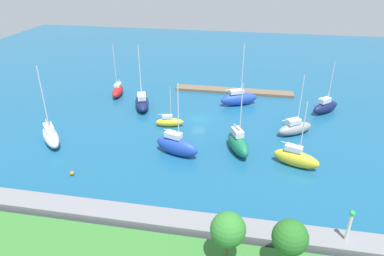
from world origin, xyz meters
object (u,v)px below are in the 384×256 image
Objects in this scene: sailboat_yellow_far_north at (169,122)px; park_tree_center at (290,238)px; sailboat_blue_lone_south at (177,145)px; sailboat_navy_near_pier at (325,107)px; sailboat_white_lone_north at (51,136)px; sailboat_gray_along_channel at (295,128)px; sailboat_red_outer_mooring at (118,91)px; sailboat_yellow_by_breakwater at (296,158)px; park_tree_east at (228,230)px; pier_dock at (234,91)px; sailboat_navy_off_beacon at (142,102)px; mooring_buoy_orange at (72,173)px; harbor_beacon at (350,223)px; sailboat_blue_east_end at (239,98)px; sailboat_green_mid_basin at (238,143)px.

park_tree_center is at bearing -69.32° from sailboat_yellow_far_north.
sailboat_navy_near_pier is at bearing 58.25° from sailboat_blue_lone_south.
sailboat_gray_along_channel is at bearing 64.31° from sailboat_white_lone_north.
sailboat_yellow_far_north is at bearing 148.64° from sailboat_gray_along_channel.
sailboat_red_outer_mooring reaches higher than sailboat_yellow_by_breakwater.
sailboat_white_lone_north is at bearing 160.85° from sailboat_gray_along_channel.
park_tree_east reaches higher than park_tree_center.
sailboat_yellow_by_breakwater is (-11.09, 28.06, 1.03)m from pier_dock.
park_tree_east is at bearing -91.50° from sailboat_yellow_by_breakwater.
sailboat_navy_off_beacon is 20.38× the size of mooring_buoy_orange.
sailboat_navy_near_pier is at bearing -95.05° from harbor_beacon.
harbor_beacon is 39.11m from sailboat_blue_east_end.
sailboat_red_outer_mooring is 18.46× the size of mooring_buoy_orange.
sailboat_blue_lone_south reaches higher than sailboat_gray_along_channel.
sailboat_blue_east_end is at bearing 102.36° from pier_dock.
sailboat_yellow_by_breakwater is at bearing 49.30° from sailboat_green_mid_basin.
sailboat_green_mid_basin is at bearing 33.87° from sailboat_blue_lone_south.
sailboat_yellow_by_breakwater is 0.81× the size of sailboat_navy_off_beacon.
park_tree_center is 44.42m from sailboat_navy_off_beacon.
park_tree_east is at bearing 26.03° from sailboat_red_outer_mooring.
harbor_beacon is 45.04m from sailboat_navy_off_beacon.
sailboat_gray_along_channel reaches higher than park_tree_center.
sailboat_yellow_far_north is at bearing 129.04° from sailboat_blue_lone_south.
sailboat_red_outer_mooring reaches higher than park_tree_east.
sailboat_yellow_by_breakwater is at bearing -165.13° from mooring_buoy_orange.
mooring_buoy_orange reaches higher than pier_dock.
park_tree_center is 23.46m from sailboat_green_mid_basin.
sailboat_green_mid_basin is (15.46, 17.84, 0.24)m from sailboat_navy_near_pier.
sailboat_green_mid_basin reaches higher than pier_dock.
sailboat_blue_east_end is (-11.39, -12.00, 0.52)m from sailboat_yellow_far_north.
sailboat_blue_east_end is (-1.51, 6.90, 1.11)m from pier_dock.
sailboat_white_lone_north is (35.93, -19.79, -3.44)m from park_tree_center.
sailboat_red_outer_mooring reaches higher than sailboat_yellow_far_north.
sailboat_gray_along_channel is at bearing -164.83° from sailboat_navy_near_pier.
harbor_beacon is 0.36× the size of sailboat_gray_along_channel.
park_tree_east is 0.49× the size of sailboat_blue_lone_south.
sailboat_blue_east_end is 1.22× the size of sailboat_yellow_by_breakwater.
sailboat_red_outer_mooring is at bearing 128.56° from sailboat_gray_along_channel.
sailboat_gray_along_channel is 40.32m from sailboat_white_lone_north.
sailboat_yellow_by_breakwater is at bearing -139.73° from sailboat_navy_off_beacon.
sailboat_gray_along_channel is at bearing -149.70° from mooring_buoy_orange.
harbor_beacon is at bearing -95.41° from sailboat_blue_east_end.
harbor_beacon is 0.37× the size of sailboat_navy_near_pier.
sailboat_yellow_far_north is at bearing -119.28° from mooring_buoy_orange.
sailboat_gray_along_channel is 0.84× the size of sailboat_navy_off_beacon.
sailboat_blue_east_end is 22.61m from sailboat_blue_lone_south.
pier_dock is at bearing -86.40° from park_tree_east.
sailboat_blue_east_end is 1.09× the size of sailboat_green_mid_basin.
sailboat_blue_lone_south reaches higher than sailboat_green_mid_basin.
park_tree_center reaches higher than pier_dock.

